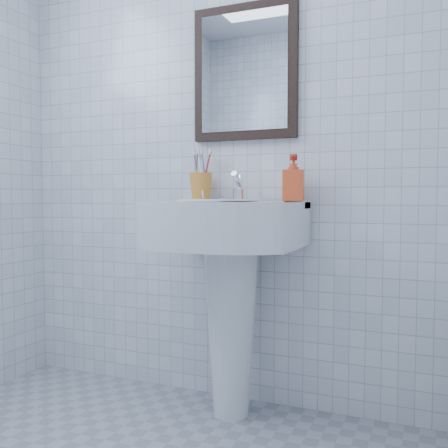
% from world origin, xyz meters
% --- Properties ---
extents(wall_back, '(2.20, 0.02, 2.50)m').
position_xyz_m(wall_back, '(0.00, 1.20, 1.25)').
color(wall_back, white).
rests_on(wall_back, ground).
extents(washbasin, '(0.63, 0.46, 0.96)m').
position_xyz_m(washbasin, '(0.13, 0.99, 0.65)').
color(washbasin, white).
rests_on(washbasin, ground).
extents(faucet, '(0.05, 0.12, 0.13)m').
position_xyz_m(faucet, '(0.13, 1.10, 1.01)').
color(faucet, white).
rests_on(faucet, washbasin).
extents(toothbrush_cup, '(0.12, 0.12, 0.13)m').
position_xyz_m(toothbrush_cup, '(-0.06, 1.12, 1.02)').
color(toothbrush_cup, orange).
rests_on(toothbrush_cup, washbasin).
extents(soap_dispenser, '(0.11, 0.11, 0.20)m').
position_xyz_m(soap_dispenser, '(0.39, 1.10, 1.06)').
color(soap_dispenser, red).
rests_on(soap_dispenser, washbasin).
extents(wall_mirror, '(0.50, 0.04, 0.62)m').
position_xyz_m(wall_mirror, '(0.13, 1.18, 1.55)').
color(wall_mirror, black).
rests_on(wall_mirror, wall_back).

